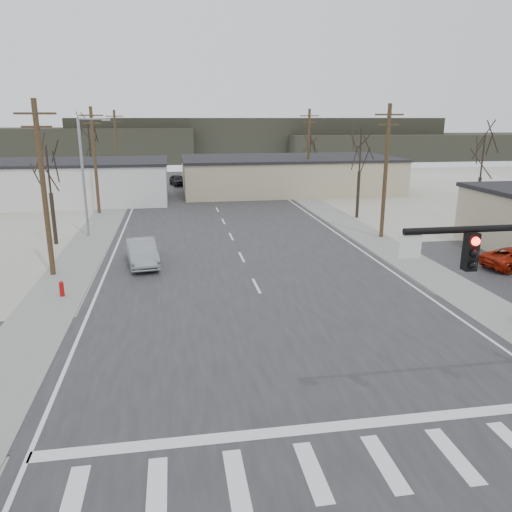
{
  "coord_description": "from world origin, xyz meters",
  "views": [
    {
      "loc": [
        -4.26,
        -17.66,
        8.96
      ],
      "look_at": [
        -0.52,
        4.98,
        2.6
      ],
      "focal_mm": 35.0,
      "sensor_mm": 36.0,
      "label": 1
    }
  ],
  "objects_px": {
    "sedan_crossing": "(142,252)",
    "car_far_a": "(241,181)",
    "fire_hydrant": "(62,289)",
    "car_far_b": "(178,180)"
  },
  "relations": [
    {
      "from": "sedan_crossing",
      "to": "car_far_a",
      "type": "xyz_separation_m",
      "value": [
        11.05,
        35.19,
        0.01
      ]
    },
    {
      "from": "fire_hydrant",
      "to": "car_far_a",
      "type": "height_order",
      "value": "car_far_a"
    },
    {
      "from": "sedan_crossing",
      "to": "car_far_a",
      "type": "bearing_deg",
      "value": 64.15
    },
    {
      "from": "fire_hydrant",
      "to": "sedan_crossing",
      "type": "height_order",
      "value": "sedan_crossing"
    },
    {
      "from": "sedan_crossing",
      "to": "car_far_b",
      "type": "distance_m",
      "value": 38.73
    },
    {
      "from": "sedan_crossing",
      "to": "car_far_b",
      "type": "xyz_separation_m",
      "value": [
        2.73,
        38.64,
        -0.08
      ]
    },
    {
      "from": "sedan_crossing",
      "to": "car_far_a",
      "type": "relative_size",
      "value": 0.87
    },
    {
      "from": "car_far_a",
      "to": "car_far_b",
      "type": "relative_size",
      "value": 1.32
    },
    {
      "from": "fire_hydrant",
      "to": "car_far_a",
      "type": "xyz_separation_m",
      "value": [
        14.86,
        40.43,
        0.4
      ]
    },
    {
      "from": "fire_hydrant",
      "to": "sedan_crossing",
      "type": "distance_m",
      "value": 6.49
    }
  ]
}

